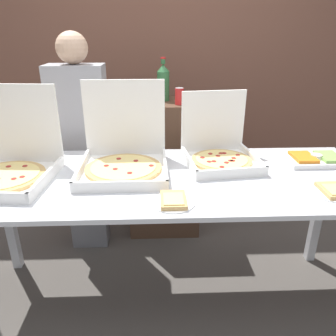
{
  "coord_description": "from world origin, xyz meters",
  "views": [
    {
      "loc": [
        -0.06,
        -1.65,
        1.66
      ],
      "look_at": [
        0.0,
        0.0,
        0.96
      ],
      "focal_mm": 35.0,
      "sensor_mm": 36.0,
      "label": 1
    }
  ],
  "objects_px": {
    "pizza_box_far_left": "(8,163)",
    "soda_can_colored": "(179,96)",
    "paper_plate_front_center": "(334,191)",
    "pizza_box_near_left": "(219,151)",
    "soda_bottle": "(164,82)",
    "paper_plate_front_left": "(173,201)",
    "veggie_tray": "(316,159)",
    "pizza_box_far_right": "(124,155)",
    "person_guest_cap": "(82,144)",
    "soda_can_silver": "(147,94)"
  },
  "relations": [
    {
      "from": "paper_plate_front_left",
      "to": "person_guest_cap",
      "type": "xyz_separation_m",
      "value": [
        -0.63,
        1.0,
        -0.05
      ]
    },
    {
      "from": "soda_can_silver",
      "to": "soda_can_colored",
      "type": "distance_m",
      "value": 0.26
    },
    {
      "from": "paper_plate_front_center",
      "to": "soda_can_colored",
      "type": "bearing_deg",
      "value": 123.96
    },
    {
      "from": "soda_can_silver",
      "to": "person_guest_cap",
      "type": "height_order",
      "value": "person_guest_cap"
    },
    {
      "from": "pizza_box_far_left",
      "to": "veggie_tray",
      "type": "relative_size",
      "value": 1.5
    },
    {
      "from": "soda_bottle",
      "to": "person_guest_cap",
      "type": "bearing_deg",
      "value": -156.93
    },
    {
      "from": "person_guest_cap",
      "to": "paper_plate_front_center",
      "type": "bearing_deg",
      "value": 146.89
    },
    {
      "from": "paper_plate_front_center",
      "to": "pizza_box_far_left",
      "type": "bearing_deg",
      "value": 171.19
    },
    {
      "from": "pizza_box_far_left",
      "to": "soda_bottle",
      "type": "height_order",
      "value": "soda_bottle"
    },
    {
      "from": "pizza_box_near_left",
      "to": "pizza_box_far_left",
      "type": "distance_m",
      "value": 1.2
    },
    {
      "from": "pizza_box_far_left",
      "to": "soda_bottle",
      "type": "distance_m",
      "value": 1.31
    },
    {
      "from": "pizza_box_far_left",
      "to": "soda_can_colored",
      "type": "distance_m",
      "value": 1.27
    },
    {
      "from": "pizza_box_far_right",
      "to": "person_guest_cap",
      "type": "height_order",
      "value": "person_guest_cap"
    },
    {
      "from": "pizza_box_near_left",
      "to": "paper_plate_front_left",
      "type": "xyz_separation_m",
      "value": [
        -0.31,
        -0.51,
        -0.06
      ]
    },
    {
      "from": "pizza_box_far_left",
      "to": "person_guest_cap",
      "type": "height_order",
      "value": "person_guest_cap"
    },
    {
      "from": "paper_plate_front_center",
      "to": "soda_bottle",
      "type": "bearing_deg",
      "value": 124.12
    },
    {
      "from": "paper_plate_front_left",
      "to": "soda_can_colored",
      "type": "bearing_deg",
      "value": 84.66
    },
    {
      "from": "veggie_tray",
      "to": "soda_bottle",
      "type": "relative_size",
      "value": 1.08
    },
    {
      "from": "pizza_box_far_left",
      "to": "pizza_box_far_right",
      "type": "bearing_deg",
      "value": 13.23
    },
    {
      "from": "pizza_box_near_left",
      "to": "veggie_tray",
      "type": "xyz_separation_m",
      "value": [
        0.59,
        -0.04,
        -0.05
      ]
    },
    {
      "from": "pizza_box_far_right",
      "to": "paper_plate_front_center",
      "type": "bearing_deg",
      "value": -19.04
    },
    {
      "from": "paper_plate_front_left",
      "to": "paper_plate_front_center",
      "type": "distance_m",
      "value": 0.8
    },
    {
      "from": "soda_can_silver",
      "to": "pizza_box_far_left",
      "type": "bearing_deg",
      "value": -130.68
    },
    {
      "from": "soda_can_colored",
      "to": "person_guest_cap",
      "type": "distance_m",
      "value": 0.81
    },
    {
      "from": "pizza_box_far_left",
      "to": "person_guest_cap",
      "type": "bearing_deg",
      "value": 73.88
    },
    {
      "from": "pizza_box_far_right",
      "to": "soda_bottle",
      "type": "bearing_deg",
      "value": 72.65
    },
    {
      "from": "pizza_box_near_left",
      "to": "soda_bottle",
      "type": "height_order",
      "value": "soda_bottle"
    },
    {
      "from": "pizza_box_far_right",
      "to": "soda_bottle",
      "type": "relative_size",
      "value": 1.55
    },
    {
      "from": "paper_plate_front_center",
      "to": "paper_plate_front_left",
      "type": "bearing_deg",
      "value": -175.3
    },
    {
      "from": "paper_plate_front_left",
      "to": "soda_bottle",
      "type": "xyz_separation_m",
      "value": [
        -0.01,
        1.26,
        0.36
      ]
    },
    {
      "from": "pizza_box_near_left",
      "to": "paper_plate_front_center",
      "type": "bearing_deg",
      "value": -48.48
    },
    {
      "from": "pizza_box_near_left",
      "to": "veggie_tray",
      "type": "height_order",
      "value": "pizza_box_near_left"
    },
    {
      "from": "pizza_box_near_left",
      "to": "pizza_box_far_right",
      "type": "bearing_deg",
      "value": -178.35
    },
    {
      "from": "soda_can_silver",
      "to": "paper_plate_front_center",
      "type": "bearing_deg",
      "value": -50.01
    },
    {
      "from": "pizza_box_near_left",
      "to": "soda_bottle",
      "type": "distance_m",
      "value": 0.87
    },
    {
      "from": "pizza_box_near_left",
      "to": "soda_can_colored",
      "type": "height_order",
      "value": "pizza_box_near_left"
    },
    {
      "from": "soda_can_silver",
      "to": "soda_can_colored",
      "type": "relative_size",
      "value": 1.0
    },
    {
      "from": "pizza_box_near_left",
      "to": "soda_bottle",
      "type": "bearing_deg",
      "value": 105.93
    },
    {
      "from": "pizza_box_far_right",
      "to": "pizza_box_far_left",
      "type": "bearing_deg",
      "value": -171.91
    },
    {
      "from": "paper_plate_front_center",
      "to": "veggie_tray",
      "type": "height_order",
      "value": "veggie_tray"
    },
    {
      "from": "soda_bottle",
      "to": "pizza_box_near_left",
      "type": "bearing_deg",
      "value": -67.28
    },
    {
      "from": "soda_bottle",
      "to": "paper_plate_front_center",
      "type": "bearing_deg",
      "value": -55.88
    },
    {
      "from": "pizza_box_near_left",
      "to": "person_guest_cap",
      "type": "xyz_separation_m",
      "value": [
        -0.94,
        0.49,
        -0.11
      ]
    },
    {
      "from": "soda_can_colored",
      "to": "pizza_box_near_left",
      "type": "bearing_deg",
      "value": -71.14
    },
    {
      "from": "veggie_tray",
      "to": "soda_bottle",
      "type": "distance_m",
      "value": 1.26
    },
    {
      "from": "pizza_box_far_right",
      "to": "paper_plate_front_center",
      "type": "distance_m",
      "value": 1.13
    },
    {
      "from": "soda_can_silver",
      "to": "veggie_tray",
      "type": "bearing_deg",
      "value": -34.83
    },
    {
      "from": "pizza_box_near_left",
      "to": "person_guest_cap",
      "type": "relative_size",
      "value": 0.28
    },
    {
      "from": "paper_plate_front_center",
      "to": "soda_can_colored",
      "type": "height_order",
      "value": "soda_can_colored"
    },
    {
      "from": "paper_plate_front_center",
      "to": "soda_can_silver",
      "type": "relative_size",
      "value": 1.74
    }
  ]
}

